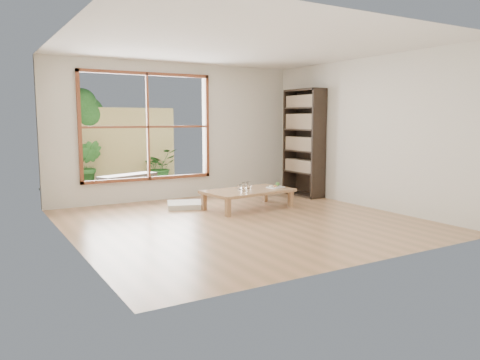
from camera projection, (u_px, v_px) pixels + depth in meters
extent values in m
plane|color=tan|center=(242.00, 221.00, 7.12)|extent=(5.00, 5.00, 0.00)
cube|color=tan|center=(248.00, 191.00, 8.08)|extent=(1.60, 1.01, 0.05)
cube|color=tan|center=(228.00, 208.00, 7.42)|extent=(0.08, 0.08, 0.28)
cube|color=tan|center=(204.00, 202.00, 7.97)|extent=(0.08, 0.08, 0.28)
cube|color=tan|center=(291.00, 199.00, 8.23)|extent=(0.08, 0.08, 0.28)
cube|color=tan|center=(265.00, 194.00, 8.79)|extent=(0.08, 0.08, 0.28)
cube|color=beige|center=(185.00, 205.00, 8.24)|extent=(0.78, 0.78, 0.09)
cube|color=black|center=(304.00, 143.00, 9.38)|extent=(0.34, 0.96, 2.13)
cylinder|color=silver|center=(244.00, 187.00, 7.93)|extent=(0.08, 0.08, 0.15)
cylinder|color=silver|center=(249.00, 185.00, 8.24)|extent=(0.08, 0.08, 0.11)
cylinder|color=silver|center=(240.00, 187.00, 8.16)|extent=(0.06, 0.06, 0.08)
cylinder|color=silver|center=(241.00, 187.00, 8.10)|extent=(0.06, 0.06, 0.08)
cube|color=white|center=(276.00, 187.00, 8.32)|extent=(0.32, 0.26, 0.02)
sphere|color=#42752E|center=(278.00, 184.00, 8.38)|extent=(0.07, 0.07, 0.07)
cube|color=#C5712E|center=(275.00, 186.00, 8.26)|extent=(0.06, 0.05, 0.03)
cube|color=beige|center=(271.00, 186.00, 8.30)|extent=(0.07, 0.06, 0.02)
cylinder|color=silver|center=(279.00, 187.00, 8.28)|extent=(0.16, 0.05, 0.01)
cube|color=#3C342C|center=(131.00, 193.00, 9.85)|extent=(2.80, 2.00, 0.05)
cube|color=black|center=(128.00, 176.00, 9.51)|extent=(1.31, 0.79, 0.05)
cube|color=black|center=(108.00, 189.00, 8.98)|extent=(0.08, 0.08, 0.35)
cube|color=black|center=(99.00, 188.00, 9.16)|extent=(0.08, 0.08, 0.35)
cube|color=black|center=(155.00, 183.00, 9.90)|extent=(0.08, 0.08, 0.35)
cube|color=black|center=(146.00, 182.00, 10.08)|extent=(0.08, 0.08, 0.35)
cube|color=#D6C06E|center=(116.00, 148.00, 10.59)|extent=(2.80, 0.06, 1.80)
imported|color=#2D6525|center=(160.00, 167.00, 10.88)|extent=(0.92, 0.85, 0.83)
imported|color=#2D6525|center=(88.00, 166.00, 9.94)|extent=(0.71, 0.64, 1.07)
cylinder|color=#4C3D2D|center=(81.00, 152.00, 10.50)|extent=(0.14, 0.14, 1.60)
sphere|color=#2D6525|center=(85.00, 114.00, 10.45)|extent=(0.84, 0.84, 0.84)
sphere|color=#2D6525|center=(72.00, 123.00, 10.41)|extent=(0.70, 0.70, 0.70)
sphere|color=#2D6525|center=(82.00, 103.00, 10.29)|extent=(0.64, 0.64, 0.64)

